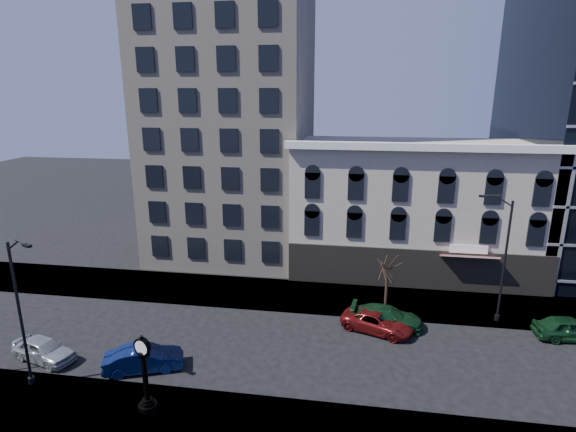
% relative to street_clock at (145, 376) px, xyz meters
% --- Properties ---
extents(ground, '(160.00, 160.00, 0.00)m').
position_rel_street_clock_xyz_m(ground, '(3.84, 6.97, -2.08)').
color(ground, black).
rests_on(ground, ground).
extents(sidewalk_far, '(160.00, 6.00, 0.12)m').
position_rel_street_clock_xyz_m(sidewalk_far, '(3.84, 14.97, -2.02)').
color(sidewalk_far, gray).
rests_on(sidewalk_far, ground).
extents(sidewalk_near, '(160.00, 6.00, 0.12)m').
position_rel_street_clock_xyz_m(sidewalk_near, '(3.84, -1.03, -2.02)').
color(sidewalk_near, gray).
rests_on(sidewalk_near, ground).
extents(cream_tower, '(15.90, 15.40, 42.50)m').
position_rel_street_clock_xyz_m(cream_tower, '(-2.28, 25.86, 17.24)').
color(cream_tower, '#C1B39B').
rests_on(cream_tower, ground).
extents(victorian_row, '(22.60, 11.19, 12.50)m').
position_rel_street_clock_xyz_m(victorian_row, '(15.84, 22.87, 3.92)').
color(victorian_row, '#B9AD98').
rests_on(victorian_row, ground).
extents(street_clock, '(0.98, 0.98, 4.34)m').
position_rel_street_clock_xyz_m(street_clock, '(0.00, 0.00, 0.00)').
color(street_clock, black).
rests_on(street_clock, sidewalk_near).
extents(street_lamp_near, '(2.23, 1.12, 9.11)m').
position_rel_street_clock_xyz_m(street_lamp_near, '(-6.99, 0.72, 4.92)').
color(street_lamp_near, black).
rests_on(street_lamp_near, sidewalk_near).
extents(street_lamp_far, '(2.45, 0.82, 9.59)m').
position_rel_street_clock_xyz_m(street_lamp_far, '(20.45, 13.13, 5.28)').
color(street_lamp_far, black).
rests_on(street_lamp_far, sidewalk_far).
extents(bare_tree_far, '(2.85, 2.85, 4.89)m').
position_rel_street_clock_xyz_m(bare_tree_far, '(13.10, 13.72, 1.73)').
color(bare_tree_far, '#2F2217').
rests_on(bare_tree_far, sidewalk_far).
extents(car_near_a, '(4.64, 2.85, 1.47)m').
position_rel_street_clock_xyz_m(car_near_a, '(-8.57, 3.40, -1.34)').
color(car_near_a, '#A5A8AD').
rests_on(car_near_a, ground).
extents(car_near_b, '(4.92, 3.15, 1.53)m').
position_rel_street_clock_xyz_m(car_near_b, '(-1.85, 3.37, -1.32)').
color(car_near_b, '#0C194C').
rests_on(car_near_b, ground).
extents(car_far_a, '(5.53, 3.92, 1.40)m').
position_rel_street_clock_xyz_m(car_far_a, '(12.34, 10.28, -1.38)').
color(car_far_a, maroon).
rests_on(car_far_a, ground).
extents(car_far_b, '(5.35, 2.67, 1.49)m').
position_rel_street_clock_xyz_m(car_far_b, '(13.04, 11.04, -1.34)').
color(car_far_b, '#143F1E').
rests_on(car_far_b, ground).
extents(car_far_c, '(4.79, 2.27, 1.58)m').
position_rel_street_clock_xyz_m(car_far_c, '(25.30, 11.20, -1.29)').
color(car_far_c, '#143F1E').
rests_on(car_far_c, ground).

